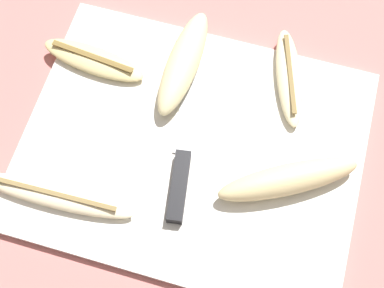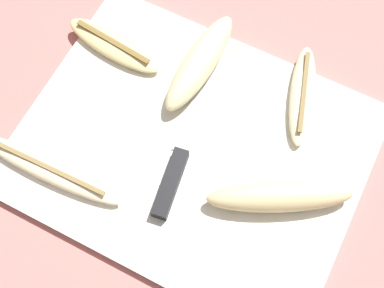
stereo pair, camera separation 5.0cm
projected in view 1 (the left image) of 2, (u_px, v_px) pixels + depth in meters
ground_plane at (192, 150)px, 0.71m from camera, size 4.00×4.00×0.00m
cutting_board at (192, 149)px, 0.71m from camera, size 0.44×0.35×0.01m
knife at (179, 168)px, 0.68m from camera, size 0.06×0.23×0.02m
banana_mellow_near at (288, 179)px, 0.67m from camera, size 0.18×0.12×0.04m
banana_cream_curved at (289, 77)px, 0.73m from camera, size 0.08×0.15×0.02m
banana_spotted_left at (94, 60)px, 0.74m from camera, size 0.15×0.06×0.02m
banana_bright_far at (54, 195)px, 0.67m from camera, size 0.21×0.04×0.02m
banana_soft_right at (183, 62)px, 0.73m from camera, size 0.05×0.17×0.04m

